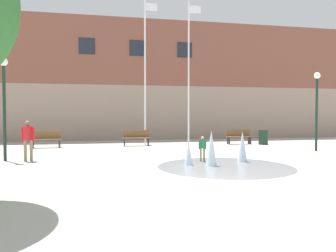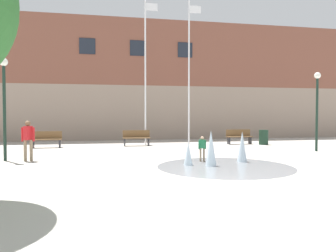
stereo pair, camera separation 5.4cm
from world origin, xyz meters
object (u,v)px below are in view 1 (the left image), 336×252
object	(u,v)px
trash_can	(263,137)
park_bench_center	(46,139)
child_in_fountain	(202,147)
flagpole_left	(145,67)
park_bench_far_right	(239,136)
flagpole_right	(189,68)
lamp_post_left_lane	(4,94)
adult_near_bench	(28,138)
lamp_post_right_lane	(317,100)
park_bench_under_right_flagpole	(136,138)

from	to	relation	value
trash_can	park_bench_center	bearing A→B (deg)	177.35
child_in_fountain	flagpole_left	distance (m)	8.62
park_bench_far_right	flagpole_right	size ratio (longest dim) A/B	0.18
park_bench_far_right	trash_can	size ratio (longest dim) A/B	1.78
lamp_post_left_lane	trash_can	world-z (taller)	lamp_post_left_lane
park_bench_far_right	lamp_post_left_lane	world-z (taller)	lamp_post_left_lane
flagpole_left	trash_can	bearing A→B (deg)	-10.02
adult_near_bench	flagpole_left	distance (m)	8.97
lamp_post_right_lane	park_bench_far_right	bearing A→B (deg)	115.71
flagpole_right	park_bench_under_right_flagpole	bearing A→B (deg)	-172.00
flagpole_left	flagpole_right	xyz separation A→B (m)	(2.71, -0.00, 0.01)
lamp_post_left_lane	lamp_post_right_lane	bearing A→B (deg)	2.76
park_bench_center	flagpole_right	distance (m)	9.37
park_bench_center	lamp_post_right_lane	world-z (taller)	lamp_post_right_lane
lamp_post_left_lane	lamp_post_right_lane	xyz separation A→B (m)	(14.27, 0.69, -0.06)
flagpole_right	lamp_post_left_lane	distance (m)	10.95
park_bench_far_right	adult_near_bench	world-z (taller)	adult_near_bench
flagpole_left	lamp_post_left_lane	size ratio (longest dim) A/B	2.20
flagpole_right	trash_can	xyz separation A→B (m)	(4.36, -1.25, -4.27)
flagpole_left	trash_can	distance (m)	8.35
adult_near_bench	lamp_post_right_lane	size ratio (longest dim) A/B	0.40
park_bench_under_right_flagpole	trash_can	distance (m)	7.73
park_bench_under_right_flagpole	flagpole_right	size ratio (longest dim) A/B	0.18
trash_can	adult_near_bench	bearing A→B (deg)	-158.93
flagpole_left	lamp_post_right_lane	xyz separation A→B (m)	(7.93, -5.11, -2.15)
park_bench_far_right	child_in_fountain	bearing A→B (deg)	-123.22
park_bench_under_right_flagpole	lamp_post_right_lane	xyz separation A→B (m)	(8.55, -4.64, 2.09)
park_bench_far_right	adult_near_bench	xyz separation A→B (m)	(-11.18, -5.47, 0.45)
park_bench_under_right_flagpole	lamp_post_left_lane	distance (m)	8.11
lamp_post_left_lane	park_bench_far_right	bearing A→B (deg)	23.27
park_bench_far_right	park_bench_center	bearing A→B (deg)	-179.65
flagpole_right	lamp_post_left_lane	world-z (taller)	flagpole_right
park_bench_under_right_flagpole	adult_near_bench	xyz separation A→B (m)	(-4.80, -5.60, 0.45)
park_bench_under_right_flagpole	flagpole_right	distance (m)	5.41
child_in_fountain	lamp_post_left_lane	size ratio (longest dim) A/B	0.24
park_bench_center	lamp_post_right_lane	size ratio (longest dim) A/B	0.41
park_bench_under_right_flagpole	flagpole_left	world-z (taller)	flagpole_left
park_bench_under_right_flagpole	child_in_fountain	xyz separation A→B (m)	(1.88, -6.99, 0.10)
park_bench_far_right	flagpole_left	xyz separation A→B (m)	(-5.76, 0.59, 4.23)
park_bench_far_right	lamp_post_right_lane	xyz separation A→B (m)	(2.17, -4.51, 2.09)
adult_near_bench	flagpole_left	bearing A→B (deg)	-16.58
park_bench_under_right_flagpole	flagpole_right	world-z (taller)	flagpole_right
lamp_post_right_lane	park_bench_under_right_flagpole	bearing A→B (deg)	151.52
child_in_fountain	lamp_post_left_lane	distance (m)	8.04
park_bench_center	flagpole_left	distance (m)	7.06
park_bench_under_right_flagpole	trash_can	xyz separation A→B (m)	(7.69, -0.78, -0.03)
park_bench_center	child_in_fountain	distance (m)	9.67
park_bench_center	park_bench_under_right_flagpole	xyz separation A→B (m)	(4.99, 0.19, 0.00)
lamp_post_right_lane	trash_can	xyz separation A→B (m)	(-0.86, 3.86, -2.12)
park_bench_under_right_flagpole	adult_near_bench	world-z (taller)	adult_near_bench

